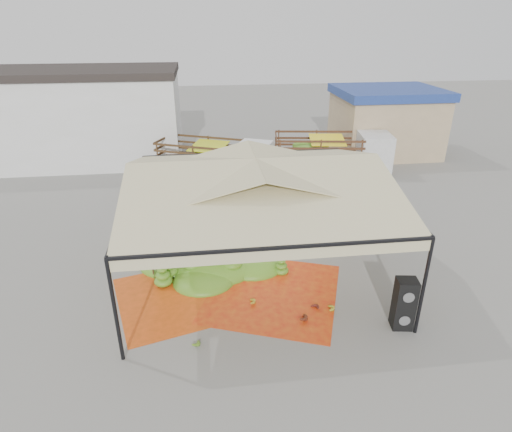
{
  "coord_description": "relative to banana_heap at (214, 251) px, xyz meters",
  "views": [
    {
      "loc": [
        -1.67,
        -12.87,
        8.05
      ],
      "look_at": [
        0.2,
        1.5,
        1.3
      ],
      "focal_mm": 30.0,
      "sensor_mm": 36.0,
      "label": 1
    }
  ],
  "objects": [
    {
      "name": "hand_red_a",
      "position": [
        2.39,
        -3.35,
        -0.46
      ],
      "size": [
        0.64,
        0.6,
        0.23
      ],
      "primitive_type": "ellipsoid",
      "rotation": [
        0.0,
        0.0,
        -0.49
      ],
      "color": "#5F2D15",
      "rests_on": "ground"
    },
    {
      "name": "hanging_bunches",
      "position": [
        1.25,
        -1.7,
        2.05
      ],
      "size": [
        4.74,
        0.24,
        0.2
      ],
      "color": "#4D7B19",
      "rests_on": "ground"
    },
    {
      "name": "hand_red_b",
      "position": [
        2.89,
        -2.94,
        -0.48
      ],
      "size": [
        0.5,
        0.48,
        0.18
      ],
      "primitive_type": "ellipsoid",
      "rotation": [
        0.0,
        0.0,
        0.58
      ],
      "color": "#5F2215",
      "rests_on": "ground"
    },
    {
      "name": "truck_right",
      "position": [
        7.32,
        9.38,
        0.78
      ],
      "size": [
        6.62,
        3.06,
        2.19
      ],
      "rotation": [
        0.0,
        0.0,
        -0.14
      ],
      "color": "#51311B",
      "rests_on": "ground"
    },
    {
      "name": "canopy_tent",
      "position": [
        1.45,
        -0.31,
        2.73
      ],
      "size": [
        8.1,
        8.1,
        4.0
      ],
      "color": "black",
      "rests_on": "ground"
    },
    {
      "name": "speaker_stack",
      "position": [
        5.15,
        -4.01,
        0.21
      ],
      "size": [
        0.64,
        0.58,
        1.56
      ],
      "rotation": [
        0.0,
        0.0,
        -0.16
      ],
      "color": "black",
      "rests_on": "ground"
    },
    {
      "name": "vendor",
      "position": [
        0.79,
        3.23,
        0.27
      ],
      "size": [
        0.7,
        0.57,
        1.68
      ],
      "primitive_type": "imported",
      "rotation": [
        0.0,
        0.0,
        3.45
      ],
      "color": "gray",
      "rests_on": "ground"
    },
    {
      "name": "banana_heap",
      "position": [
        0.0,
        0.0,
        0.0
      ],
      "size": [
        5.98,
        5.2,
        1.14
      ],
      "primitive_type": "ellipsoid",
      "rotation": [
        0.0,
        0.0,
        0.16
      ],
      "color": "#3E821B",
      "rests_on": "ground"
    },
    {
      "name": "hand_yellow_a",
      "position": [
        3.3,
        -3.03,
        -0.46
      ],
      "size": [
        0.53,
        0.46,
        0.21
      ],
      "primitive_type": "ellipsoid",
      "rotation": [
        0.0,
        0.0,
        -0.17
      ],
      "color": "gold",
      "rests_on": "ground"
    },
    {
      "name": "building_white",
      "position": [
        -8.55,
        13.69,
        2.14
      ],
      "size": [
        14.3,
        6.3,
        5.4
      ],
      "color": "silver",
      "rests_on": "ground"
    },
    {
      "name": "tarp_left",
      "position": [
        -1.13,
        -1.74,
        -0.57
      ],
      "size": [
        4.66,
        4.53,
        0.01
      ],
      "primitive_type": "cube",
      "rotation": [
        0.0,
        0.0,
        0.27
      ],
      "color": "#E15015",
      "rests_on": "ground"
    },
    {
      "name": "hand_yellow_b",
      "position": [
        0.99,
        -2.39,
        -0.47
      ],
      "size": [
        0.48,
        0.4,
        0.21
      ],
      "primitive_type": "ellipsoid",
      "rotation": [
        0.0,
        0.0,
        -0.05
      ],
      "color": "#BA9125",
      "rests_on": "ground"
    },
    {
      "name": "hand_green",
      "position": [
        -0.71,
        -4.01,
        -0.48
      ],
      "size": [
        0.51,
        0.49,
        0.18
      ],
      "primitive_type": "ellipsoid",
      "rotation": [
        0.0,
        0.0,
        -0.59
      ],
      "color": "#3D7318",
      "rests_on": "ground"
    },
    {
      "name": "tarp_right",
      "position": [
        1.79,
        -1.92,
        -0.57
      ],
      "size": [
        5.2,
        5.32,
        0.01
      ],
      "primitive_type": "cube",
      "rotation": [
        0.0,
        0.0,
        -0.36
      ],
      "color": "#D25F13",
      "rests_on": "ground"
    },
    {
      "name": "building_tan",
      "position": [
        11.45,
        12.69,
        1.5
      ],
      "size": [
        6.3,
        5.3,
        4.1
      ],
      "color": "tan",
      "rests_on": "ground"
    },
    {
      "name": "ground",
      "position": [
        1.45,
        -0.31,
        -0.57
      ],
      "size": [
        90.0,
        90.0,
        0.0
      ],
      "primitive_type": "plane",
      "color": "slate",
      "rests_on": "ground"
    },
    {
      "name": "truck_left",
      "position": [
        0.65,
        9.13,
        0.71
      ],
      "size": [
        6.39,
        4.37,
        2.09
      ],
      "rotation": [
        0.0,
        0.0,
        -0.42
      ],
      "color": "#4B3319",
      "rests_on": "ground"
    },
    {
      "name": "banana_leaves",
      "position": [
        -2.25,
        -0.65,
        -0.57
      ],
      "size": [
        0.96,
        1.36,
        3.7
      ],
      "primitive_type": null,
      "color": "#33701D",
      "rests_on": "ground"
    }
  ]
}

